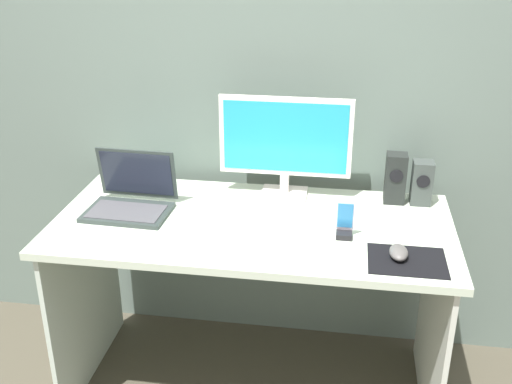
{
  "coord_description": "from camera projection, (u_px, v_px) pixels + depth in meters",
  "views": [
    {
      "loc": [
        0.32,
        -1.98,
        1.76
      ],
      "look_at": [
        0.02,
        -0.02,
        0.88
      ],
      "focal_mm": 43.25,
      "sensor_mm": 36.0,
      "label": 1
    }
  ],
  "objects": [
    {
      "name": "phone_in_dock",
      "position": [
        345.0,
        224.0,
        2.12
      ],
      "size": [
        0.06,
        0.06,
        0.14
      ],
      "color": "black",
      "rests_on": "desk"
    },
    {
      "name": "speaker_near_monitor",
      "position": [
        395.0,
        178.0,
        2.36
      ],
      "size": [
        0.08,
        0.08,
        0.2
      ],
      "color": "black",
      "rests_on": "desk"
    },
    {
      "name": "speaker_right",
      "position": [
        422.0,
        183.0,
        2.35
      ],
      "size": [
        0.08,
        0.08,
        0.17
      ],
      "color": "#383F3C",
      "rests_on": "desk"
    },
    {
      "name": "mousepad",
      "position": [
        407.0,
        261.0,
        1.98
      ],
      "size": [
        0.25,
        0.2,
        0.0
      ],
      "primitive_type": "cube",
      "color": "black",
      "rests_on": "desk"
    },
    {
      "name": "desk",
      "position": [
        252.0,
        259.0,
        2.31
      ],
      "size": [
        1.45,
        0.69,
        0.75
      ],
      "color": "beige",
      "rests_on": "ground_plane"
    },
    {
      "name": "monitor",
      "position": [
        285.0,
        143.0,
        2.37
      ],
      "size": [
        0.51,
        0.14,
        0.4
      ],
      "color": "white",
      "rests_on": "desk"
    },
    {
      "name": "mouse",
      "position": [
        399.0,
        252.0,
        1.99
      ],
      "size": [
        0.06,
        0.1,
        0.04
      ],
      "primitive_type": "ellipsoid",
      "rotation": [
        0.0,
        0.0,
        0.03
      ],
      "color": "#534F4E",
      "rests_on": "mousepad"
    },
    {
      "name": "fishbowl",
      "position": [
        147.0,
        170.0,
        2.52
      ],
      "size": [
        0.15,
        0.15,
        0.15
      ],
      "primitive_type": "sphere",
      "color": "silver",
      "rests_on": "desk"
    },
    {
      "name": "wall_back",
      "position": [
        269.0,
        61.0,
        2.42
      ],
      "size": [
        6.0,
        0.04,
        2.5
      ],
      "primitive_type": "cube",
      "color": "slate",
      "rests_on": "ground_plane"
    },
    {
      "name": "keyboard_external",
      "position": [
        256.0,
        251.0,
        2.03
      ],
      "size": [
        0.42,
        0.14,
        0.01
      ],
      "primitive_type": "cube",
      "rotation": [
        0.0,
        0.0,
        0.03
      ],
      "color": "white",
      "rests_on": "desk"
    },
    {
      "name": "ground_plane",
      "position": [
        253.0,
        384.0,
        2.55
      ],
      "size": [
        8.0,
        8.0,
        0.0
      ],
      "primitive_type": "plane",
      "color": "#484335"
    },
    {
      "name": "laptop",
      "position": [
        131.0,
        199.0,
        2.31
      ],
      "size": [
        0.32,
        0.26,
        0.22
      ],
      "color": "#303937",
      "rests_on": "desk"
    }
  ]
}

